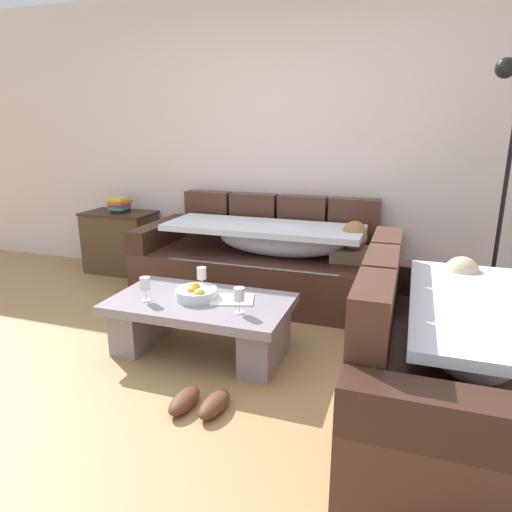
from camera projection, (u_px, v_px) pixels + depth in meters
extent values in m
plane|color=#A57F50|center=(172.00, 386.00, 2.74)|extent=(14.00, 14.00, 0.00)
cube|color=silver|center=(277.00, 142.00, 4.33)|extent=(9.00, 0.10, 2.70)
cube|color=#47291F|center=(265.00, 275.00, 4.12)|extent=(2.27, 0.92, 0.42)
cube|color=#47291F|center=(209.00, 215.00, 4.56)|extent=(0.45, 0.16, 0.46)
cube|color=#47291F|center=(254.00, 218.00, 4.42)|extent=(0.45, 0.16, 0.46)
cube|color=#47291F|center=(302.00, 221.00, 4.27)|extent=(0.45, 0.16, 0.46)
cube|color=#47291F|center=(354.00, 224.00, 4.12)|extent=(0.45, 0.16, 0.46)
cube|color=#392119|center=(161.00, 233.00, 4.36)|extent=(0.18, 0.92, 0.20)
cube|color=#392119|center=(388.00, 252.00, 3.71)|extent=(0.18, 0.92, 0.20)
cube|color=gray|center=(354.00, 254.00, 3.79)|extent=(0.36, 0.28, 0.11)
sphere|color=#936B4C|center=(354.00, 237.00, 3.71)|extent=(0.21, 0.21, 0.21)
sphere|color=#9E7042|center=(354.00, 233.00, 3.70)|extent=(0.20, 0.20, 0.20)
ellipsoid|color=silver|center=(281.00, 240.00, 3.93)|extent=(1.10, 0.44, 0.28)
cube|color=silver|center=(263.00, 228.00, 3.93)|extent=(1.70, 0.60, 0.05)
cube|color=silver|center=(249.00, 289.00, 3.71)|extent=(1.44, 0.04, 0.38)
cube|color=#47291F|center=(449.00, 385.00, 2.36)|extent=(0.92, 1.76, 0.42)
cube|color=#47291F|center=(370.00, 334.00, 1.94)|extent=(0.16, 0.44, 0.46)
cube|color=#47291F|center=(379.00, 297.00, 2.36)|extent=(0.16, 0.44, 0.46)
cube|color=#47291F|center=(385.00, 271.00, 2.78)|extent=(0.16, 0.44, 0.46)
cube|color=#392119|center=(473.00, 424.00, 1.56)|extent=(0.92, 0.18, 0.20)
cube|color=#392119|center=(447.00, 281.00, 2.99)|extent=(0.92, 0.18, 0.20)
cube|color=#2D6660|center=(450.00, 303.00, 2.76)|extent=(0.28, 0.36, 0.11)
sphere|color=tan|center=(461.00, 278.00, 2.70)|extent=(0.21, 0.21, 0.21)
sphere|color=#CCB793|center=(461.00, 273.00, 2.69)|extent=(0.20, 0.20, 0.20)
ellipsoid|color=silver|center=(470.00, 333.00, 2.16)|extent=(0.44, 0.84, 0.28)
cube|color=silver|center=(475.00, 306.00, 2.22)|extent=(0.60, 1.28, 0.05)
cube|color=gray|center=(200.00, 304.00, 3.07)|extent=(1.20, 0.68, 0.06)
cube|color=gray|center=(143.00, 321.00, 3.27)|extent=(0.20, 0.54, 0.32)
cube|color=gray|center=(265.00, 340.00, 2.98)|extent=(0.20, 0.54, 0.32)
cylinder|color=silver|center=(196.00, 294.00, 3.07)|extent=(0.28, 0.28, 0.07)
sphere|color=orange|center=(195.00, 288.00, 3.10)|extent=(0.08, 0.08, 0.08)
sphere|color=gold|center=(200.00, 295.00, 2.99)|extent=(0.08, 0.08, 0.08)
sphere|color=orange|center=(193.00, 292.00, 3.03)|extent=(0.08, 0.08, 0.08)
cylinder|color=silver|center=(146.00, 301.00, 3.04)|extent=(0.06, 0.06, 0.01)
cylinder|color=silver|center=(146.00, 295.00, 3.03)|extent=(0.01, 0.01, 0.07)
cylinder|color=silver|center=(145.00, 283.00, 3.01)|extent=(0.07, 0.07, 0.08)
cylinder|color=silver|center=(239.00, 312.00, 2.85)|extent=(0.06, 0.06, 0.01)
cylinder|color=silver|center=(239.00, 306.00, 2.83)|extent=(0.01, 0.01, 0.07)
cylinder|color=silver|center=(239.00, 294.00, 2.81)|extent=(0.07, 0.07, 0.08)
cylinder|color=silver|center=(202.00, 289.00, 3.25)|extent=(0.06, 0.06, 0.01)
cylinder|color=silver|center=(202.00, 284.00, 3.24)|extent=(0.01, 0.01, 0.07)
cylinder|color=silver|center=(202.00, 273.00, 3.22)|extent=(0.07, 0.07, 0.08)
cube|color=white|center=(232.00, 300.00, 3.05)|extent=(0.33, 0.28, 0.01)
cube|color=#4F3823|center=(121.00, 243.00, 4.84)|extent=(0.70, 0.42, 0.62)
cube|color=#372718|center=(119.00, 213.00, 4.75)|extent=(0.72, 0.44, 0.02)
cube|color=black|center=(121.00, 211.00, 4.73)|extent=(0.12, 0.17, 0.03)
cube|color=#338C59|center=(120.00, 208.00, 4.73)|extent=(0.17, 0.23, 0.02)
cube|color=#72337F|center=(119.00, 205.00, 4.71)|extent=(0.17, 0.21, 0.03)
cube|color=#B76623|center=(120.00, 202.00, 4.70)|extent=(0.16, 0.22, 0.03)
cube|color=gold|center=(118.00, 199.00, 4.70)|extent=(0.18, 0.19, 0.03)
cylinder|color=black|center=(486.00, 318.00, 3.68)|extent=(0.28, 0.28, 0.02)
cylinder|color=black|center=(502.00, 206.00, 3.43)|extent=(0.03, 0.03, 1.80)
sphere|color=black|center=(506.00, 68.00, 3.12)|extent=(0.14, 0.14, 0.14)
ellipsoid|color=#59331E|center=(184.00, 401.00, 2.52)|extent=(0.13, 0.28, 0.09)
ellipsoid|color=#59331E|center=(214.00, 404.00, 2.48)|extent=(0.15, 0.28, 0.09)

